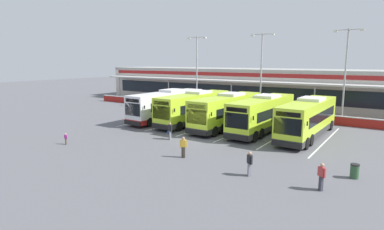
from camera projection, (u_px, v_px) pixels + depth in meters
name	position (u px, v px, depth m)	size (l,w,h in m)	color
ground_plane	(196.00, 138.00, 30.10)	(200.00, 200.00, 0.00)	#56565B
terminal_building	(286.00, 88.00, 51.55)	(70.00, 13.00, 6.00)	beige
red_barrier_wall	(256.00, 112.00, 41.84)	(60.00, 0.40, 1.10)	maroon
coach_bus_leftmost	(168.00, 106.00, 39.40)	(3.07, 12.20, 3.78)	silver
coach_bus_left_centre	(194.00, 108.00, 37.31)	(3.07, 12.20, 3.78)	#B7DB2D
coach_bus_centre	(227.00, 111.00, 34.88)	(3.07, 12.20, 3.78)	#B7DB2D
coach_bus_right_centre	(263.00, 115.00, 32.88)	(3.07, 12.20, 3.78)	#B7DB2D
coach_bus_rightmost	(308.00, 119.00, 30.45)	(3.07, 12.20, 3.78)	#B7DB2D
bay_stripe_far_west	(154.00, 118.00, 40.80)	(0.14, 13.00, 0.01)	silver
bay_stripe_west	(180.00, 121.00, 38.47)	(0.14, 13.00, 0.01)	silver
bay_stripe_mid_west	(210.00, 125.00, 36.15)	(0.14, 13.00, 0.01)	silver
bay_stripe_centre	(243.00, 130.00, 33.83)	(0.14, 13.00, 0.01)	silver
bay_stripe_mid_east	(282.00, 135.00, 31.51)	(0.14, 13.00, 0.01)	silver
bay_stripe_east	(326.00, 141.00, 29.19)	(0.14, 13.00, 0.01)	silver
pedestrian_with_handbag	(170.00, 131.00, 29.55)	(0.64, 0.45, 1.62)	slate
pedestrian_in_dark_coat	(322.00, 176.00, 17.87)	(0.50, 0.41, 1.62)	#33333D
pedestrian_child	(66.00, 138.00, 27.85)	(0.33, 0.18, 1.00)	#4C4238
pedestrian_near_bin	(183.00, 146.00, 23.99)	(0.52, 0.35, 1.62)	#4C4238
pedestrian_approaching_bus	(250.00, 163.00, 20.14)	(0.50, 0.42, 1.62)	slate
lamp_post_west	(197.00, 68.00, 48.29)	(3.24, 0.28, 11.00)	#9E9EA3
lamp_post_centre	(261.00, 69.00, 42.65)	(3.24, 0.28, 11.00)	#9E9EA3
lamp_post_east	(345.00, 70.00, 36.56)	(3.24, 0.28, 11.00)	#9E9EA3
litter_bin	(355.00, 171.00, 19.79)	(0.54, 0.54, 0.93)	#2D5133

